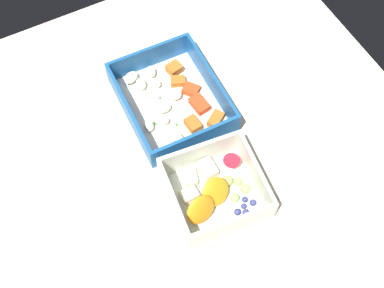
{
  "coord_description": "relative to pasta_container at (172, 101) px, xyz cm",
  "views": [
    {
      "loc": [
        33.3,
        -17.35,
        75.82
      ],
      "look_at": [
        -1.55,
        0.97,
        4.0
      ],
      "focal_mm": 46.4,
      "sensor_mm": 36.0,
      "label": 1
    }
  ],
  "objects": [
    {
      "name": "paper_cup_liner",
      "position": [
        29.45,
        5.22,
        -0.88
      ],
      "size": [
        3.65,
        3.65,
        1.45
      ],
      "primitive_type": "cylinder",
      "color": "white",
      "rests_on": "table_surface"
    },
    {
      "name": "table_surface",
      "position": [
        11.02,
        -1.98,
        -2.6
      ],
      "size": [
        80.0,
        80.0,
        2.0
      ],
      "primitive_type": "cube",
      "color": "beige",
      "rests_on": "ground"
    },
    {
      "name": "fruit_bowl",
      "position": [
        18.68,
        -1.87,
        0.64
      ],
      "size": [
        15.24,
        15.67,
        6.31
      ],
      "rotation": [
        0.0,
        0.0,
        -0.11
      ],
      "color": "silver",
      "rests_on": "table_surface"
    },
    {
      "name": "pasta_container",
      "position": [
        0.0,
        0.0,
        0.0
      ],
      "size": [
        20.41,
        16.83,
        5.34
      ],
      "rotation": [
        0.0,
        0.0,
        -0.03
      ],
      "color": "white",
      "rests_on": "table_surface"
    }
  ]
}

